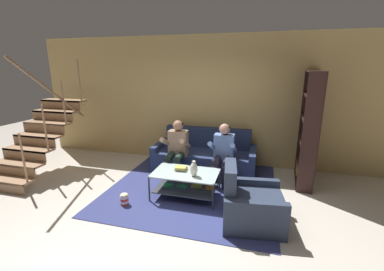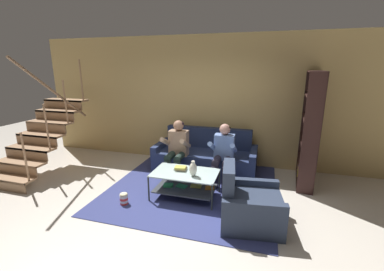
{
  "view_description": "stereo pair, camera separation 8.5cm",
  "coord_description": "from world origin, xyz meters",
  "px_view_note": "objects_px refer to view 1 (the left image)",
  "views": [
    {
      "loc": [
        1.25,
        -3.33,
        2.21
      ],
      "look_at": [
        0.06,
        1.02,
        1.0
      ],
      "focal_mm": 24.0,
      "sensor_mm": 36.0,
      "label": 1
    },
    {
      "loc": [
        1.33,
        -3.31,
        2.21
      ],
      "look_at": [
        0.06,
        1.02,
        1.0
      ],
      "focal_mm": 24.0,
      "sensor_mm": 36.0,
      "label": 2
    }
  ],
  "objects_px": {
    "person_seated_right": "(223,152)",
    "bookshelf": "(310,135)",
    "popcorn_tub": "(124,199)",
    "person_seated_left": "(177,147)",
    "vase": "(194,169)",
    "armchair": "(250,205)",
    "coffee_table": "(186,181)",
    "couch": "(205,157)",
    "book_stack": "(181,168)"
  },
  "relations": [
    {
      "from": "vase",
      "to": "book_stack",
      "type": "bearing_deg",
      "value": 147.53
    },
    {
      "from": "person_seated_right",
      "to": "coffee_table",
      "type": "xyz_separation_m",
      "value": [
        -0.52,
        -0.75,
        -0.34
      ]
    },
    {
      "from": "vase",
      "to": "person_seated_left",
      "type": "bearing_deg",
      "value": 124.37
    },
    {
      "from": "person_seated_left",
      "to": "armchair",
      "type": "distance_m",
      "value": 2.01
    },
    {
      "from": "armchair",
      "to": "bookshelf",
      "type": "bearing_deg",
      "value": 60.54
    },
    {
      "from": "vase",
      "to": "couch",
      "type": "bearing_deg",
      "value": 94.84
    },
    {
      "from": "vase",
      "to": "book_stack",
      "type": "relative_size",
      "value": 1.13
    },
    {
      "from": "couch",
      "to": "vase",
      "type": "distance_m",
      "value": 1.42
    },
    {
      "from": "popcorn_tub",
      "to": "person_seated_right",
      "type": "bearing_deg",
      "value": 42.27
    },
    {
      "from": "book_stack",
      "to": "armchair",
      "type": "height_order",
      "value": "armchair"
    },
    {
      "from": "armchair",
      "to": "coffee_table",
      "type": "bearing_deg",
      "value": 156.12
    },
    {
      "from": "couch",
      "to": "coffee_table",
      "type": "bearing_deg",
      "value": -92.36
    },
    {
      "from": "couch",
      "to": "popcorn_tub",
      "type": "bearing_deg",
      "value": -117.58
    },
    {
      "from": "couch",
      "to": "popcorn_tub",
      "type": "height_order",
      "value": "couch"
    },
    {
      "from": "person_seated_right",
      "to": "coffee_table",
      "type": "distance_m",
      "value": 0.97
    },
    {
      "from": "book_stack",
      "to": "bookshelf",
      "type": "relative_size",
      "value": 0.11
    },
    {
      "from": "person_seated_right",
      "to": "armchair",
      "type": "height_order",
      "value": "person_seated_right"
    },
    {
      "from": "vase",
      "to": "armchair",
      "type": "distance_m",
      "value": 1.06
    },
    {
      "from": "person_seated_left",
      "to": "couch",
      "type": "bearing_deg",
      "value": 48.11
    },
    {
      "from": "person_seated_right",
      "to": "coffee_table",
      "type": "relative_size",
      "value": 1.04
    },
    {
      "from": "vase",
      "to": "bookshelf",
      "type": "height_order",
      "value": "bookshelf"
    },
    {
      "from": "book_stack",
      "to": "armchair",
      "type": "relative_size",
      "value": 0.24
    },
    {
      "from": "person_seated_left",
      "to": "vase",
      "type": "xyz_separation_m",
      "value": [
        0.59,
        -0.86,
        -0.06
      ]
    },
    {
      "from": "book_stack",
      "to": "coffee_table",
      "type": "bearing_deg",
      "value": -32.38
    },
    {
      "from": "coffee_table",
      "to": "vase",
      "type": "xyz_separation_m",
      "value": [
        0.17,
        -0.11,
        0.28
      ]
    },
    {
      "from": "coffee_table",
      "to": "bookshelf",
      "type": "distance_m",
      "value": 2.56
    },
    {
      "from": "person_seated_left",
      "to": "popcorn_tub",
      "type": "xyz_separation_m",
      "value": [
        -0.48,
        -1.29,
        -0.54
      ]
    },
    {
      "from": "couch",
      "to": "coffee_table",
      "type": "xyz_separation_m",
      "value": [
        -0.05,
        -1.28,
        0.0
      ]
    },
    {
      "from": "person_seated_left",
      "to": "bookshelf",
      "type": "xyz_separation_m",
      "value": [
        2.54,
        0.54,
        0.29
      ]
    },
    {
      "from": "person_seated_left",
      "to": "bookshelf",
      "type": "height_order",
      "value": "bookshelf"
    },
    {
      "from": "person_seated_right",
      "to": "popcorn_tub",
      "type": "height_order",
      "value": "person_seated_right"
    },
    {
      "from": "person_seated_right",
      "to": "bookshelf",
      "type": "distance_m",
      "value": 1.71
    },
    {
      "from": "bookshelf",
      "to": "popcorn_tub",
      "type": "distance_m",
      "value": 3.63
    },
    {
      "from": "vase",
      "to": "coffee_table",
      "type": "bearing_deg",
      "value": 147.47
    },
    {
      "from": "person_seated_right",
      "to": "book_stack",
      "type": "xyz_separation_m",
      "value": [
        -0.63,
        -0.68,
        -0.15
      ]
    },
    {
      "from": "couch",
      "to": "bookshelf",
      "type": "height_order",
      "value": "bookshelf"
    },
    {
      "from": "book_stack",
      "to": "armchair",
      "type": "bearing_deg",
      "value": -24.7
    },
    {
      "from": "person_seated_right",
      "to": "armchair",
      "type": "relative_size",
      "value": 1.23
    },
    {
      "from": "couch",
      "to": "book_stack",
      "type": "bearing_deg",
      "value": -97.68
    },
    {
      "from": "coffee_table",
      "to": "bookshelf",
      "type": "xyz_separation_m",
      "value": [
        2.12,
        1.29,
        0.64
      ]
    },
    {
      "from": "armchair",
      "to": "popcorn_tub",
      "type": "xyz_separation_m",
      "value": [
        -2.01,
        -0.05,
        -0.18
      ]
    },
    {
      "from": "person_seated_right",
      "to": "popcorn_tub",
      "type": "distance_m",
      "value": 1.99
    },
    {
      "from": "coffee_table",
      "to": "popcorn_tub",
      "type": "height_order",
      "value": "coffee_table"
    },
    {
      "from": "coffee_table",
      "to": "vase",
      "type": "height_order",
      "value": "vase"
    },
    {
      "from": "book_stack",
      "to": "person_seated_left",
      "type": "bearing_deg",
      "value": 114.33
    },
    {
      "from": "couch",
      "to": "bookshelf",
      "type": "relative_size",
      "value": 1.01
    },
    {
      "from": "armchair",
      "to": "popcorn_tub",
      "type": "bearing_deg",
      "value": -178.67
    },
    {
      "from": "book_stack",
      "to": "popcorn_tub",
      "type": "bearing_deg",
      "value": -142.19
    },
    {
      "from": "couch",
      "to": "person_seated_left",
      "type": "relative_size",
      "value": 1.85
    },
    {
      "from": "person_seated_right",
      "to": "popcorn_tub",
      "type": "bearing_deg",
      "value": -137.73
    }
  ]
}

